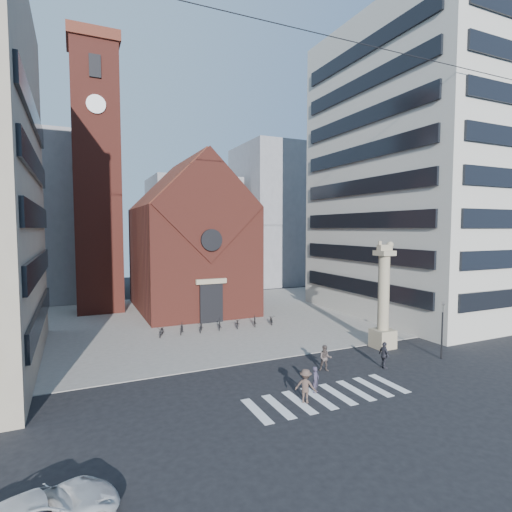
# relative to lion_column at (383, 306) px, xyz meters

# --- Properties ---
(ground) EXTENTS (120.00, 120.00, 0.00)m
(ground) POSITION_rel_lion_column_xyz_m (-10.01, -3.00, -3.46)
(ground) COLOR black
(ground) RESTS_ON ground
(piazza) EXTENTS (46.00, 30.00, 0.05)m
(piazza) POSITION_rel_lion_column_xyz_m (-10.01, 16.00, -3.43)
(piazza) COLOR #9C958E
(piazza) RESTS_ON ground
(zebra_crossing) EXTENTS (10.20, 3.20, 0.01)m
(zebra_crossing) POSITION_rel_lion_column_xyz_m (-9.46, -6.00, -3.45)
(zebra_crossing) COLOR white
(zebra_crossing) RESTS_ON ground
(church) EXTENTS (12.00, 16.65, 18.00)m
(church) POSITION_rel_lion_column_xyz_m (-10.01, 22.04, 4.53)
(church) COLOR maroon
(church) RESTS_ON ground
(campanile) EXTENTS (5.50, 5.50, 31.20)m
(campanile) POSITION_rel_lion_column_xyz_m (-20.01, 25.00, 12.28)
(campanile) COLOR maroon
(campanile) RESTS_ON ground
(building_right) EXTENTS (18.00, 22.00, 32.00)m
(building_right) POSITION_rel_lion_column_xyz_m (13.99, 9.00, 12.54)
(building_right) COLOR #B1ACA0
(building_right) RESTS_ON ground
(bg_block_left) EXTENTS (16.00, 14.00, 22.00)m
(bg_block_left) POSITION_rel_lion_column_xyz_m (-30.01, 37.00, 7.54)
(bg_block_left) COLOR gray
(bg_block_left) RESTS_ON ground
(bg_block_mid) EXTENTS (14.00, 12.00, 18.00)m
(bg_block_mid) POSITION_rel_lion_column_xyz_m (-4.01, 42.00, 5.54)
(bg_block_mid) COLOR gray
(bg_block_mid) RESTS_ON ground
(bg_block_right) EXTENTS (16.00, 14.00, 24.00)m
(bg_block_right) POSITION_rel_lion_column_xyz_m (11.99, 39.00, 8.54)
(bg_block_right) COLOR gray
(bg_block_right) RESTS_ON ground
(lion_column) EXTENTS (1.63, 1.60, 8.68)m
(lion_column) POSITION_rel_lion_column_xyz_m (0.00, 0.00, 0.00)
(lion_column) COLOR gray
(lion_column) RESTS_ON ground
(traffic_light) EXTENTS (0.13, 0.16, 4.30)m
(traffic_light) POSITION_rel_lion_column_xyz_m (1.99, -4.00, -1.17)
(traffic_light) COLOR black
(traffic_light) RESTS_ON ground
(pedestrian_0) EXTENTS (0.67, 0.63, 1.54)m
(pedestrian_0) POSITION_rel_lion_column_xyz_m (-9.84, -5.25, -2.68)
(pedestrian_0) COLOR #363043
(pedestrian_0) RESTS_ON ground
(pedestrian_1) EXTENTS (1.08, 1.01, 1.77)m
(pedestrian_1) POSITION_rel_lion_column_xyz_m (-7.29, -2.53, -2.57)
(pedestrian_1) COLOR #514441
(pedestrian_1) RESTS_ON ground
(pedestrian_2) EXTENTS (0.58, 1.13, 1.85)m
(pedestrian_2) POSITION_rel_lion_column_xyz_m (-3.29, -3.79, -2.53)
(pedestrian_2) COLOR #2B2B33
(pedestrian_2) RESTS_ON ground
(pedestrian_3) EXTENTS (1.36, 1.36, 1.89)m
(pedestrian_3) POSITION_rel_lion_column_xyz_m (-11.10, -6.18, -2.51)
(pedestrian_3) COLOR #493730
(pedestrian_3) RESTS_ON ground
(scooter_0) EXTENTS (1.20, 1.84, 0.92)m
(scooter_0) POSITION_rel_lion_column_xyz_m (-15.71, 10.71, -2.95)
(scooter_0) COLOR black
(scooter_0) RESTS_ON piazza
(scooter_1) EXTENTS (1.06, 1.75, 1.02)m
(scooter_1) POSITION_rel_lion_column_xyz_m (-13.88, 10.71, -2.90)
(scooter_1) COLOR black
(scooter_1) RESTS_ON piazza
(scooter_2) EXTENTS (1.20, 1.84, 0.92)m
(scooter_2) POSITION_rel_lion_column_xyz_m (-12.05, 10.71, -2.95)
(scooter_2) COLOR black
(scooter_2) RESTS_ON piazza
(scooter_3) EXTENTS (1.06, 1.75, 1.02)m
(scooter_3) POSITION_rel_lion_column_xyz_m (-10.22, 10.71, -2.90)
(scooter_3) COLOR black
(scooter_3) RESTS_ON piazza
(scooter_4) EXTENTS (1.20, 1.84, 0.92)m
(scooter_4) POSITION_rel_lion_column_xyz_m (-8.38, 10.71, -2.95)
(scooter_4) COLOR black
(scooter_4) RESTS_ON piazza
(scooter_5) EXTENTS (1.06, 1.75, 1.02)m
(scooter_5) POSITION_rel_lion_column_xyz_m (-6.55, 10.71, -2.90)
(scooter_5) COLOR black
(scooter_5) RESTS_ON piazza
(scooter_6) EXTENTS (1.20, 1.84, 0.92)m
(scooter_6) POSITION_rel_lion_column_xyz_m (-4.72, 10.71, -2.95)
(scooter_6) COLOR black
(scooter_6) RESTS_ON piazza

